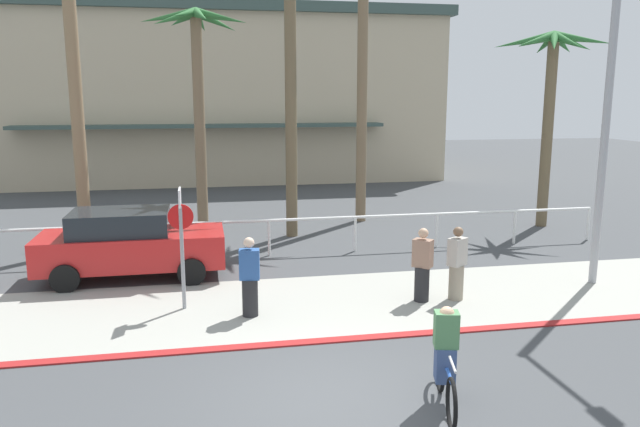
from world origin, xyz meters
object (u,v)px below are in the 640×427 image
(pedestrian_1, at_px, (250,281))
(palm_tree_6, at_px, (551,75))
(car_red_1, at_px, (130,243))
(cyclist_blue_0, at_px, (446,359))
(stop_sign_bike_lane, at_px, (181,231))
(palm_tree_4, at_px, (291,15))
(pedestrian_0, at_px, (457,267))
(palm_tree_3, at_px, (198,58))
(palm_tree_5, at_px, (364,5))
(streetlight_curb, at_px, (615,102))
(pedestrian_2, at_px, (422,268))

(pedestrian_1, bearing_deg, palm_tree_6, 33.46)
(car_red_1, relative_size, cyclist_blue_0, 2.47)
(stop_sign_bike_lane, bearing_deg, pedestrian_1, -27.88)
(stop_sign_bike_lane, distance_m, palm_tree_6, 13.84)
(palm_tree_4, xyz_separation_m, pedestrian_0, (2.59, -6.91, -6.01))
(cyclist_blue_0, distance_m, pedestrian_0, 4.76)
(cyclist_blue_0, bearing_deg, palm_tree_3, 104.50)
(palm_tree_5, height_order, pedestrian_1, palm_tree_5)
(palm_tree_3, bearing_deg, palm_tree_4, -31.97)
(stop_sign_bike_lane, bearing_deg, palm_tree_4, 63.10)
(stop_sign_bike_lane, distance_m, palm_tree_4, 8.78)
(palm_tree_5, relative_size, car_red_1, 2.29)
(car_red_1, height_order, pedestrian_0, car_red_1)
(stop_sign_bike_lane, xyz_separation_m, car_red_1, (-1.33, 2.55, -0.81))
(streetlight_curb, xyz_separation_m, palm_tree_6, (2.32, 6.48, 0.79))
(palm_tree_3, xyz_separation_m, palm_tree_4, (2.79, -1.74, 1.17))
(palm_tree_5, relative_size, palm_tree_6, 1.56)
(pedestrian_1, xyz_separation_m, pedestrian_2, (3.73, 0.21, -0.01))
(palm_tree_5, relative_size, cyclist_blue_0, 5.67)
(cyclist_blue_0, bearing_deg, pedestrian_2, 73.95)
(palm_tree_4, distance_m, cyclist_blue_0, 12.77)
(stop_sign_bike_lane, bearing_deg, palm_tree_6, 27.83)
(palm_tree_4, xyz_separation_m, pedestrian_2, (1.81, -6.87, -6.01))
(palm_tree_6, distance_m, pedestrian_1, 13.34)
(stop_sign_bike_lane, bearing_deg, palm_tree_3, 86.83)
(palm_tree_3, bearing_deg, pedestrian_1, -84.33)
(palm_tree_6, relative_size, pedestrian_1, 3.93)
(palm_tree_3, bearing_deg, pedestrian_2, -61.89)
(streetlight_curb, relative_size, palm_tree_3, 1.05)
(streetlight_curb, height_order, pedestrian_0, streetlight_curb)
(palm_tree_6, relative_size, pedestrian_2, 3.96)
(palm_tree_3, xyz_separation_m, car_red_1, (-1.78, -5.57, -4.72))
(pedestrian_0, bearing_deg, stop_sign_bike_lane, 174.79)
(palm_tree_4, distance_m, palm_tree_5, 3.44)
(stop_sign_bike_lane, xyz_separation_m, pedestrian_0, (5.83, -0.53, -0.92))
(pedestrian_0, bearing_deg, pedestrian_2, 177.11)
(streetlight_curb, bearing_deg, pedestrian_1, -176.62)
(car_red_1, bearing_deg, pedestrian_2, -25.49)
(pedestrian_0, height_order, pedestrian_1, pedestrian_1)
(palm_tree_4, distance_m, pedestrian_0, 9.52)
(stop_sign_bike_lane, xyz_separation_m, cyclist_blue_0, (3.80, -4.84, -0.98))
(car_red_1, distance_m, pedestrian_0, 7.79)
(streetlight_curb, bearing_deg, palm_tree_3, 137.49)
(car_red_1, bearing_deg, pedestrian_1, -50.76)
(palm_tree_5, bearing_deg, cyclist_blue_0, -99.56)
(palm_tree_4, height_order, car_red_1, palm_tree_4)
(palm_tree_5, bearing_deg, streetlight_curb, -67.48)
(palm_tree_4, relative_size, pedestrian_1, 5.85)
(palm_tree_6, height_order, pedestrian_2, palm_tree_6)
(palm_tree_3, distance_m, pedestrian_2, 10.90)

